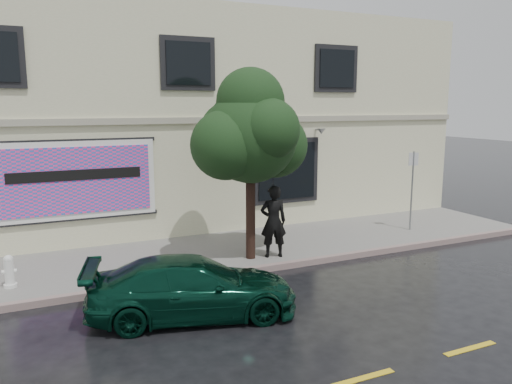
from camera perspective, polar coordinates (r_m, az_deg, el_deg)
name	(u,v)px	position (r m, az deg, el deg)	size (l,w,h in m)	color
ground	(263,298)	(10.85, 0.78, -11.97)	(90.00, 90.00, 0.00)	black
sidewalk	(211,253)	(13.66, -5.15, -7.00)	(20.00, 3.50, 0.15)	gray
curb	(236,273)	(12.11, -2.32, -9.22)	(20.00, 0.18, 0.16)	gray
road_marking	(363,378)	(8.15, 12.14, -20.07)	(19.00, 0.12, 0.01)	gold
building	(156,120)	(18.60, -11.35, 8.08)	(20.00, 8.12, 7.00)	beige
billboard	(76,180)	(14.18, -19.88, 1.27)	(4.30, 0.16, 2.20)	white
car	(193,287)	(9.84, -7.25, -10.76)	(1.77, 4.00, 1.16)	#072F21
pedestrian	(273,221)	(12.85, 1.99, -3.38)	(0.68, 0.45, 1.88)	black
umbrella	(274,173)	(12.61, 2.03, 2.24)	(0.90, 0.90, 0.66)	black
street_tree	(250,137)	(12.40, -0.64, 6.32)	(2.34, 2.34, 4.30)	#311C16
fire_hydrant	(9,271)	(12.13, -26.36, -8.14)	(0.30, 0.28, 0.72)	white
sign_pole	(412,183)	(16.25, 17.42, 1.00)	(0.30, 0.12, 2.48)	gray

